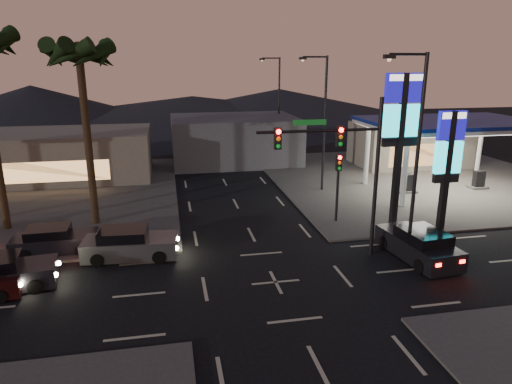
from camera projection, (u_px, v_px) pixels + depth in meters
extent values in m
plane|color=black|center=(276.00, 282.00, 20.58)|extent=(140.00, 140.00, 0.00)
cube|color=#47443F|center=(415.00, 178.00, 38.61)|extent=(24.00, 24.00, 0.12)
cube|color=#47443F|center=(7.00, 199.00, 32.69)|extent=(24.00, 24.00, 0.12)
cylinder|color=silver|center=(405.00, 172.00, 30.41)|extent=(0.36, 0.36, 5.00)
cylinder|color=silver|center=(367.00, 154.00, 36.07)|extent=(0.36, 0.36, 5.00)
cylinder|color=silver|center=(479.00, 150.00, 37.92)|extent=(0.36, 0.36, 5.00)
cube|color=silver|center=(450.00, 124.00, 33.42)|extent=(12.00, 8.00, 0.50)
cube|color=white|center=(450.00, 128.00, 33.50)|extent=(11.60, 7.60, 0.06)
cube|color=navy|center=(451.00, 122.00, 33.38)|extent=(12.20, 8.20, 0.25)
cube|color=black|center=(407.00, 184.00, 34.08)|extent=(0.80, 0.50, 1.40)
cube|color=black|center=(479.00, 180.00, 35.19)|extent=(0.80, 0.50, 1.40)
cube|color=#726B5B|center=(409.00, 145.00, 43.16)|extent=(10.00, 6.00, 4.00)
cube|color=black|center=(399.00, 154.00, 26.10)|extent=(0.35, 0.35, 9.00)
cube|color=#110C8D|center=(404.00, 88.00, 25.07)|extent=(2.20, 0.30, 1.60)
cube|color=white|center=(405.00, 77.00, 24.92)|extent=(1.98, 0.32, 0.35)
cube|color=#19DFF1|center=(401.00, 121.00, 25.57)|extent=(2.20, 0.30, 1.80)
cube|color=black|center=(400.00, 142.00, 25.90)|extent=(2.09, 0.28, 0.50)
cube|color=black|center=(446.00, 173.00, 25.89)|extent=(0.35, 0.35, 7.00)
cube|color=#110C8D|center=(452.00, 125.00, 25.15)|extent=(1.60, 0.30, 1.60)
cube|color=white|center=(453.00, 115.00, 24.99)|extent=(1.44, 0.32, 0.35)
cube|color=#19DFF1|center=(448.00, 157.00, 25.64)|extent=(1.60, 0.30, 1.80)
cube|color=black|center=(446.00, 178.00, 25.97)|extent=(1.52, 0.28, 0.50)
cylinder|color=black|center=(376.00, 180.00, 22.38)|extent=(0.20, 0.20, 8.00)
cylinder|color=black|center=(320.00, 131.00, 21.13)|extent=(6.00, 0.14, 0.14)
cube|color=#0C3F14|center=(310.00, 122.00, 20.93)|extent=(1.60, 0.05, 0.25)
cube|color=black|center=(340.00, 137.00, 21.40)|extent=(0.32, 0.25, 1.00)
sphere|color=#FF0C07|center=(341.00, 130.00, 21.17)|extent=(0.22, 0.22, 0.22)
sphere|color=orange|center=(341.00, 137.00, 21.26)|extent=(0.20, 0.20, 0.20)
sphere|color=#0CB226|center=(341.00, 144.00, 21.35)|extent=(0.20, 0.20, 0.20)
cube|color=black|center=(278.00, 139.00, 20.84)|extent=(0.32, 0.25, 1.00)
sphere|color=#FF0C07|center=(279.00, 132.00, 20.61)|extent=(0.22, 0.22, 0.22)
sphere|color=orange|center=(279.00, 139.00, 20.70)|extent=(0.20, 0.20, 0.20)
sphere|color=#0CB226|center=(278.00, 146.00, 20.79)|extent=(0.20, 0.20, 0.20)
cylinder|color=black|center=(337.00, 191.00, 27.65)|extent=(0.16, 0.16, 4.00)
cube|color=black|center=(339.00, 162.00, 27.15)|extent=(0.32, 0.25, 1.00)
sphere|color=#FF0C07|center=(340.00, 158.00, 26.92)|extent=(0.22, 0.22, 0.22)
sphere|color=orange|center=(340.00, 163.00, 27.01)|extent=(0.20, 0.20, 0.20)
sphere|color=#0CB226|center=(339.00, 168.00, 27.10)|extent=(0.20, 0.20, 0.20)
cylinder|color=black|center=(417.00, 163.00, 21.44)|extent=(0.18, 0.18, 10.00)
cylinder|color=black|center=(409.00, 54.00, 19.92)|extent=(1.80, 0.12, 0.12)
cube|color=black|center=(389.00, 57.00, 19.78)|extent=(0.50, 0.25, 0.18)
sphere|color=#FFCC8C|center=(389.00, 59.00, 19.81)|extent=(0.20, 0.20, 0.20)
cylinder|color=black|center=(324.00, 126.00, 33.70)|extent=(0.18, 0.18, 10.00)
cylinder|color=black|center=(315.00, 57.00, 32.18)|extent=(1.80, 0.12, 0.12)
cube|color=black|center=(303.00, 58.00, 32.04)|extent=(0.50, 0.25, 0.18)
sphere|color=#FFCC8C|center=(303.00, 60.00, 32.07)|extent=(0.20, 0.20, 0.20)
cylinder|color=black|center=(279.00, 108.00, 46.90)|extent=(0.18, 0.18, 10.00)
cylinder|color=black|center=(271.00, 58.00, 45.38)|extent=(1.80, 0.12, 0.12)
cube|color=black|center=(262.00, 59.00, 45.24)|extent=(0.50, 0.25, 0.18)
sphere|color=#FFCC8C|center=(262.00, 60.00, 45.27)|extent=(0.20, 0.20, 0.20)
cylinder|color=black|center=(88.00, 142.00, 26.46)|extent=(0.44, 0.44, 10.20)
sphere|color=black|center=(78.00, 50.00, 25.05)|extent=(0.90, 0.90, 0.90)
cone|color=black|center=(104.00, 56.00, 25.38)|extent=(0.90, 2.74, 1.91)
cone|color=black|center=(99.00, 56.00, 26.17)|extent=(2.57, 2.57, 1.91)
cone|color=black|center=(83.00, 56.00, 26.36)|extent=(2.74, 0.90, 1.91)
cone|color=black|center=(65.00, 56.00, 25.83)|extent=(2.57, 2.57, 1.91)
cone|color=black|center=(54.00, 56.00, 24.90)|extent=(0.90, 2.74, 1.91)
cone|color=black|center=(58.00, 55.00, 24.10)|extent=(2.57, 2.57, 1.91)
cone|color=black|center=(75.00, 55.00, 23.91)|extent=(2.74, 0.90, 1.91)
cone|color=black|center=(94.00, 55.00, 24.44)|extent=(2.57, 2.57, 1.91)
cone|color=black|center=(5.00, 44.00, 24.29)|extent=(0.90, 2.74, 1.91)
cone|color=black|center=(3.00, 44.00, 25.08)|extent=(2.57, 2.57, 1.91)
cube|color=#726B5B|center=(52.00, 155.00, 38.18)|extent=(16.00, 8.00, 4.00)
cube|color=#4C4C51|center=(234.00, 139.00, 44.86)|extent=(12.00, 9.00, 4.40)
cone|color=black|center=(33.00, 105.00, 71.71)|extent=(40.00, 40.00, 6.00)
cone|color=black|center=(279.00, 104.00, 79.25)|extent=(50.00, 50.00, 5.00)
cone|color=black|center=(193.00, 108.00, 76.61)|extent=(60.00, 60.00, 4.00)
cube|color=black|center=(1.00, 277.00, 19.83)|extent=(4.68, 2.38, 0.92)
cylinder|color=black|center=(41.00, 269.00, 21.10)|extent=(0.68, 0.32, 0.65)
cylinder|color=black|center=(35.00, 286.00, 19.51)|extent=(0.68, 0.32, 0.65)
sphere|color=#FFF2BF|center=(58.00, 263.00, 21.02)|extent=(0.22, 0.22, 0.22)
sphere|color=#FFF2BF|center=(56.00, 275.00, 19.89)|extent=(0.22, 0.22, 0.22)
cylinder|color=black|center=(8.00, 279.00, 20.22)|extent=(0.64, 0.30, 0.62)
sphere|color=#FFF2BF|center=(25.00, 273.00, 20.14)|extent=(0.21, 0.21, 0.21)
sphere|color=#FFF2BF|center=(20.00, 285.00, 19.07)|extent=(0.21, 0.21, 0.21)
cube|color=#4E4E50|center=(131.00, 247.00, 23.04)|extent=(4.74, 2.27, 0.94)
cube|color=black|center=(123.00, 235.00, 22.83)|extent=(2.43, 1.94, 0.68)
cylinder|color=black|center=(162.00, 243.00, 24.12)|extent=(0.69, 0.30, 0.67)
cylinder|color=black|center=(159.00, 257.00, 22.42)|extent=(0.69, 0.30, 0.67)
cylinder|color=black|center=(105.00, 246.00, 23.78)|extent=(0.69, 0.30, 0.67)
cylinder|color=black|center=(98.00, 260.00, 22.08)|extent=(0.69, 0.30, 0.67)
sphere|color=#FFF2BF|center=(177.00, 239.00, 23.89)|extent=(0.23, 0.23, 0.23)
sphere|color=#FFF2BF|center=(176.00, 248.00, 22.69)|extent=(0.23, 0.23, 0.23)
cube|color=#FF140A|center=(86.00, 241.00, 23.32)|extent=(0.10, 0.27, 0.15)
cube|color=#FF140A|center=(80.00, 251.00, 22.12)|extent=(0.10, 0.27, 0.15)
cube|color=black|center=(56.00, 243.00, 23.68)|extent=(4.23, 1.88, 0.85)
cube|color=black|center=(48.00, 233.00, 23.46)|extent=(2.13, 1.67, 0.62)
cylinder|color=black|center=(85.00, 239.00, 24.78)|extent=(0.61, 0.25, 0.61)
cylinder|color=black|center=(81.00, 251.00, 23.27)|extent=(0.61, 0.25, 0.61)
cylinder|color=black|center=(32.00, 243.00, 24.21)|extent=(0.61, 0.25, 0.61)
cylinder|color=black|center=(25.00, 255.00, 22.70)|extent=(0.61, 0.25, 0.61)
sphere|color=#FFF2BF|center=(99.00, 234.00, 24.64)|extent=(0.21, 0.21, 0.21)
sphere|color=#FFF2BF|center=(97.00, 242.00, 23.57)|extent=(0.21, 0.21, 0.21)
cube|color=#FF140A|center=(15.00, 240.00, 23.73)|extent=(0.08, 0.24, 0.13)
cube|color=#FF140A|center=(8.00, 248.00, 22.66)|extent=(0.08, 0.24, 0.13)
cube|color=black|center=(418.00, 247.00, 22.97)|extent=(2.50, 4.94, 0.97)
cube|color=black|center=(423.00, 237.00, 22.49)|extent=(2.08, 2.56, 0.70)
cylinder|color=black|center=(385.00, 243.00, 24.16)|extent=(0.33, 0.72, 0.69)
cylinder|color=black|center=(414.00, 239.00, 24.69)|extent=(0.33, 0.72, 0.69)
cylinder|color=black|center=(420.00, 266.00, 21.38)|extent=(0.33, 0.72, 0.69)
cylinder|color=black|center=(453.00, 261.00, 21.91)|extent=(0.33, 0.72, 0.69)
cube|color=#FF140A|center=(438.00, 265.00, 20.55)|extent=(0.28, 0.12, 0.15)
cube|color=#FF140A|center=(462.00, 261.00, 20.92)|extent=(0.28, 0.12, 0.15)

